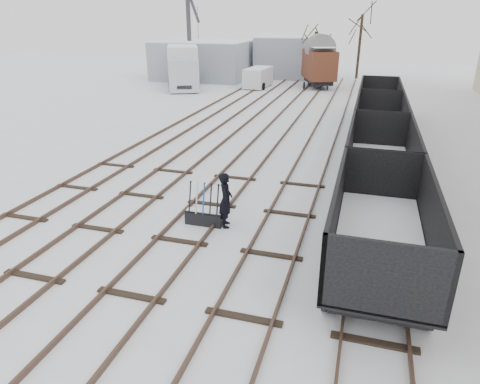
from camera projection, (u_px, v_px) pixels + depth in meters
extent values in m
plane|color=white|center=(179.00, 242.00, 13.64)|extent=(120.00, 120.00, 0.00)
cube|color=black|center=(173.00, 125.00, 27.78)|extent=(0.07, 52.00, 0.15)
cube|color=black|center=(193.00, 127.00, 27.40)|extent=(0.07, 52.00, 0.15)
cube|color=black|center=(61.00, 196.00, 16.98)|extent=(1.90, 0.20, 0.08)
cube|color=black|center=(216.00, 129.00, 26.99)|extent=(0.07, 52.00, 0.15)
cube|color=black|center=(238.00, 130.00, 26.61)|extent=(0.07, 52.00, 0.15)
cube|color=black|center=(128.00, 205.00, 16.19)|extent=(1.90, 0.20, 0.08)
cube|color=black|center=(262.00, 132.00, 26.20)|extent=(0.07, 52.00, 0.15)
cube|color=black|center=(285.00, 134.00, 25.82)|extent=(0.07, 52.00, 0.15)
cube|color=black|center=(202.00, 215.00, 15.40)|extent=(1.90, 0.20, 0.08)
cube|color=black|center=(311.00, 136.00, 25.41)|extent=(0.07, 52.00, 0.15)
cube|color=black|center=(336.00, 137.00, 25.03)|extent=(0.07, 52.00, 0.15)
cube|color=black|center=(284.00, 226.00, 14.61)|extent=(1.90, 0.20, 0.08)
cube|color=black|center=(363.00, 139.00, 24.62)|extent=(0.07, 52.00, 0.15)
cube|color=black|center=(390.00, 141.00, 24.24)|extent=(0.07, 52.00, 0.15)
cube|color=black|center=(375.00, 238.00, 13.82)|extent=(1.90, 0.20, 0.08)
cube|color=#9AA2AD|center=(203.00, 60.00, 48.18)|extent=(10.00, 8.00, 4.00)
cube|color=white|center=(203.00, 41.00, 47.40)|extent=(9.80, 7.84, 0.10)
cube|color=#9AA2AD|center=(289.00, 57.00, 49.28)|extent=(7.00, 6.00, 4.40)
cube|color=white|center=(290.00, 37.00, 48.42)|extent=(6.86, 5.88, 0.10)
cube|color=black|center=(205.00, 218.00, 14.71)|extent=(1.30, 0.42, 0.44)
cube|color=black|center=(204.00, 212.00, 14.62)|extent=(1.30, 0.30, 0.06)
cube|color=white|center=(204.00, 211.00, 14.61)|extent=(1.25, 0.26, 0.03)
cylinder|color=black|center=(190.00, 197.00, 14.56)|extent=(0.05, 0.31, 1.08)
cylinder|color=silver|center=(197.00, 198.00, 14.50)|extent=(0.05, 0.31, 1.08)
cylinder|color=#0D4AB0|center=(204.00, 199.00, 14.43)|extent=(0.05, 0.31, 1.08)
cylinder|color=black|center=(211.00, 200.00, 14.37)|extent=(0.05, 0.31, 1.08)
cylinder|color=black|center=(218.00, 201.00, 14.30)|extent=(0.05, 0.31, 1.08)
imported|color=black|center=(226.00, 200.00, 14.32)|extent=(0.65, 0.81, 1.92)
cube|color=black|center=(378.00, 250.00, 11.79)|extent=(2.07, 5.70, 0.43)
cube|color=black|center=(379.00, 243.00, 11.70)|extent=(2.59, 6.48, 0.13)
cube|color=black|center=(336.00, 209.00, 11.70)|extent=(0.11, 6.48, 1.73)
cube|color=black|center=(433.00, 220.00, 11.04)|extent=(0.11, 6.48, 1.73)
cube|color=white|center=(379.00, 240.00, 11.66)|extent=(2.33, 6.22, 0.06)
cylinder|color=black|center=(326.00, 296.00, 10.39)|extent=(0.13, 0.76, 0.76)
cylinder|color=black|center=(416.00, 232.00, 13.43)|extent=(0.13, 0.76, 0.76)
cube|color=black|center=(378.00, 174.00, 17.45)|extent=(2.07, 5.70, 0.43)
cube|color=black|center=(378.00, 169.00, 17.37)|extent=(2.59, 6.48, 0.13)
cube|color=black|center=(349.00, 146.00, 17.37)|extent=(0.11, 6.48, 1.73)
cube|color=black|center=(414.00, 151.00, 16.71)|extent=(0.11, 6.48, 1.73)
cube|color=white|center=(379.00, 166.00, 17.33)|extent=(2.33, 6.22, 0.06)
cylinder|color=black|center=(344.00, 197.00, 16.05)|extent=(0.13, 0.76, 0.76)
cylinder|color=black|center=(405.00, 168.00, 19.10)|extent=(0.13, 0.76, 0.76)
cube|color=black|center=(378.00, 135.00, 23.12)|extent=(2.07, 5.70, 0.43)
cube|color=black|center=(378.00, 131.00, 23.04)|extent=(2.59, 6.48, 0.13)
cube|color=black|center=(356.00, 114.00, 23.03)|extent=(0.11, 6.48, 1.73)
cube|color=black|center=(405.00, 117.00, 22.38)|extent=(0.11, 6.48, 1.73)
cube|color=white|center=(378.00, 129.00, 23.00)|extent=(2.33, 6.22, 0.06)
cylinder|color=black|center=(353.00, 150.00, 21.72)|extent=(0.13, 0.76, 0.76)
cylinder|color=black|center=(398.00, 133.00, 24.77)|extent=(0.13, 0.76, 0.76)
cube|color=black|center=(378.00, 111.00, 28.79)|extent=(2.07, 5.70, 0.43)
cube|color=black|center=(378.00, 108.00, 28.71)|extent=(2.59, 6.48, 0.13)
cube|color=black|center=(360.00, 94.00, 28.70)|extent=(0.11, 6.48, 1.73)
cube|color=black|center=(399.00, 96.00, 28.05)|extent=(0.11, 6.48, 1.73)
cube|color=white|center=(378.00, 107.00, 28.66)|extent=(2.33, 6.22, 0.06)
cylinder|color=black|center=(358.00, 122.00, 27.39)|extent=(0.13, 0.76, 0.76)
cylinder|color=black|center=(394.00, 111.00, 30.43)|extent=(0.13, 0.76, 0.76)
cube|color=black|center=(318.00, 81.00, 42.66)|extent=(3.39, 4.94, 0.41)
cube|color=#4D2017|center=(319.00, 64.00, 42.07)|extent=(4.06, 5.69, 2.68)
cube|color=white|center=(320.00, 46.00, 41.42)|extent=(3.74, 5.36, 0.04)
cylinder|color=black|center=(304.00, 86.00, 41.62)|extent=(0.12, 0.72, 0.72)
cylinder|color=black|center=(331.00, 82.00, 43.94)|extent=(0.12, 0.72, 0.72)
cube|color=black|center=(184.00, 81.00, 42.80)|extent=(4.85, 8.51, 0.34)
cube|color=#ABB1B4|center=(169.00, 75.00, 39.60)|extent=(3.45, 3.23, 2.87)
cube|color=silver|center=(187.00, 63.00, 42.97)|extent=(5.07, 6.62, 3.21)
cube|color=white|center=(186.00, 46.00, 42.35)|extent=(4.97, 6.49, 0.05)
cylinder|color=black|center=(159.00, 85.00, 40.51)|extent=(0.34, 1.15, 1.15)
cylinder|color=black|center=(207.00, 78.00, 45.33)|extent=(0.34, 1.15, 1.15)
cube|color=silver|center=(258.00, 77.00, 42.51)|extent=(2.12, 4.44, 1.77)
cube|color=white|center=(258.00, 68.00, 42.16)|extent=(2.06, 4.34, 0.04)
cylinder|color=black|center=(246.00, 86.00, 41.76)|extent=(0.22, 0.69, 0.69)
cylinder|color=black|center=(270.00, 82.00, 43.74)|extent=(0.22, 0.69, 0.69)
cube|color=#323238|center=(191.00, 75.00, 48.36)|extent=(2.23, 2.23, 0.87)
cylinder|color=#323238|center=(189.00, 38.00, 46.85)|extent=(0.48, 0.48, 8.74)
cylinder|color=#323238|center=(195.00, 4.00, 47.26)|extent=(1.12, 5.55, 4.03)
cylinder|color=black|center=(203.00, 29.00, 50.29)|extent=(0.04, 0.04, 4.91)
cylinder|color=black|center=(315.00, 58.00, 43.87)|extent=(0.30, 0.30, 5.19)
cylinder|color=black|center=(359.00, 47.00, 47.76)|extent=(0.30, 0.30, 6.82)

